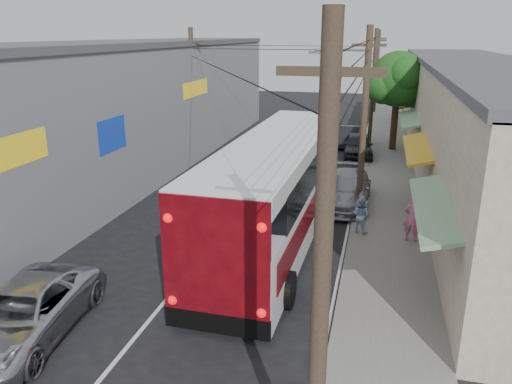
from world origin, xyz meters
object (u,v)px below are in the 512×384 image
at_px(pedestrian_far, 361,215).
at_px(pedestrian_near, 412,218).
at_px(parked_suv, 347,189).
at_px(parked_car_mid, 358,146).
at_px(jeepney, 23,314).
at_px(parked_car_far, 349,136).
at_px(coach_bus, 278,188).

bearing_deg(pedestrian_far, pedestrian_near, -163.86).
relative_size(parked_suv, parked_car_mid, 1.17).
bearing_deg(parked_suv, jeepney, -119.16).
relative_size(parked_car_mid, parked_car_far, 1.10).
bearing_deg(parked_car_mid, jeepney, -112.69).
distance_m(coach_bus, parked_car_far, 18.00).
bearing_deg(pedestrian_far, coach_bus, 48.21).
distance_m(parked_car_far, pedestrian_far, 16.77).
distance_m(jeepney, pedestrian_far, 12.38).
xyz_separation_m(jeepney, pedestrian_near, (10.08, 8.93, 0.30)).
xyz_separation_m(parked_car_mid, pedestrian_near, (2.71, -13.68, 0.27)).
bearing_deg(coach_bus, pedestrian_near, 10.38).
bearing_deg(pedestrian_near, coach_bus, 19.59).
bearing_deg(parked_car_far, jeepney, -101.05).
distance_m(coach_bus, pedestrian_far, 3.55).
height_order(parked_car_far, pedestrian_near, pedestrian_near).
bearing_deg(parked_car_far, coach_bus, -91.72).
bearing_deg(coach_bus, parked_suv, 65.18).
height_order(pedestrian_near, pedestrian_far, pedestrian_near).
relative_size(parked_car_far, pedestrian_near, 2.24).
xyz_separation_m(coach_bus, pedestrian_near, (5.03, 0.82, -1.05)).
xyz_separation_m(parked_car_mid, pedestrian_far, (0.80, -13.31, 0.08)).
relative_size(jeepney, parked_car_far, 1.28).
height_order(parked_suv, pedestrian_far, pedestrian_far).
distance_m(parked_car_far, pedestrian_near, 17.43).
xyz_separation_m(parked_suv, parked_car_mid, (0.00, 9.75, 0.00)).
bearing_deg(parked_car_far, pedestrian_near, -75.26).
bearing_deg(pedestrian_far, parked_suv, -50.08).
xyz_separation_m(coach_bus, parked_car_far, (1.51, 17.88, -1.40)).
xyz_separation_m(pedestrian_near, pedestrian_far, (-1.91, 0.38, -0.18)).
xyz_separation_m(parked_suv, pedestrian_near, (2.71, -3.93, 0.27)).
height_order(coach_bus, pedestrian_far, coach_bus).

